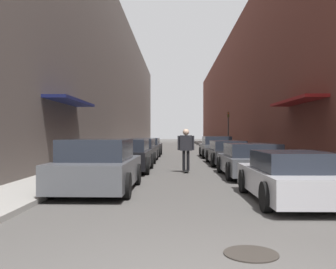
{
  "coord_description": "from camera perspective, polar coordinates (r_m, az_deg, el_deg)",
  "views": [
    {
      "loc": [
        -0.33,
        -3.53,
        1.55
      ],
      "look_at": [
        -0.6,
        10.46,
        1.51
      ],
      "focal_mm": 40.0,
      "sensor_mm": 36.0,
      "label": 1
    }
  ],
  "objects": [
    {
      "name": "parked_car_left_1",
      "position": [
        15.39,
        -6.23,
        -3.23
      ],
      "size": [
        1.98,
        4.01,
        1.33
      ],
      "color": "black",
      "rests_on": "ground"
    },
    {
      "name": "building_row_right",
      "position": [
        39.07,
        12.17,
        6.31
      ],
      "size": [
        4.9,
        69.18,
        11.51
      ],
      "color": "brown",
      "rests_on": "ground"
    },
    {
      "name": "parked_car_left_3",
      "position": [
        26.04,
        -3.28,
        -1.9
      ],
      "size": [
        2.05,
        4.42,
        1.25
      ],
      "color": "black",
      "rests_on": "ground"
    },
    {
      "name": "ground",
      "position": [
        31.25,
        1.71,
        -2.71
      ],
      "size": [
        152.21,
        152.21,
        0.0
      ],
      "primitive_type": "plane",
      "color": "#4C4947"
    },
    {
      "name": "parked_car_left_0",
      "position": [
        10.24,
        -10.58,
        -4.82
      ],
      "size": [
        2.02,
        4.04,
        1.4
      ],
      "color": "#515459",
      "rests_on": "ground"
    },
    {
      "name": "curb_strip_right",
      "position": [
        38.43,
        7.92,
        -2.09
      ],
      "size": [
        1.8,
        69.18,
        0.12
      ],
      "color": "gray",
      "rests_on": "ground"
    },
    {
      "name": "parked_car_right_0",
      "position": [
        8.99,
        18.42,
        -6.18
      ],
      "size": [
        1.92,
        3.94,
        1.15
      ],
      "color": "#B7B7BC",
      "rests_on": "ground"
    },
    {
      "name": "traffic_light",
      "position": [
        33.09,
        9.16,
        1.22
      ],
      "size": [
        0.16,
        0.22,
        3.31
      ],
      "color": "#2D2D2D",
      "rests_on": "curb_strip_right"
    },
    {
      "name": "parked_car_right_1",
      "position": [
        13.8,
        12.49,
        -3.88
      ],
      "size": [
        2.08,
        4.25,
        1.2
      ],
      "color": "#515459",
      "rests_on": "ground"
    },
    {
      "name": "parked_car_right_2",
      "position": [
        18.93,
        8.97,
        -2.77
      ],
      "size": [
        1.85,
        4.8,
        1.19
      ],
      "color": "#232326",
      "rests_on": "ground"
    },
    {
      "name": "parked_car_right_3",
      "position": [
        24.62,
        7.35,
        -1.95
      ],
      "size": [
        2.03,
        4.26,
        1.37
      ],
      "color": "#515459",
      "rests_on": "ground"
    },
    {
      "name": "manhole_cover",
      "position": [
        5.13,
        12.53,
        -17.31
      ],
      "size": [
        0.7,
        0.7,
        0.02
      ],
      "color": "#332D28",
      "rests_on": "ground"
    },
    {
      "name": "building_row_left",
      "position": [
        39.04,
        -9.02,
        7.41
      ],
      "size": [
        4.9,
        69.18,
        12.99
      ],
      "color": "#564C47",
      "rests_on": "ground"
    },
    {
      "name": "parked_car_left_2",
      "position": [
        20.57,
        -4.56,
        -2.44
      ],
      "size": [
        2.07,
        4.68,
        1.28
      ],
      "color": "black",
      "rests_on": "ground"
    },
    {
      "name": "curb_strip_left",
      "position": [
        38.35,
        -4.74,
        -2.09
      ],
      "size": [
        1.8,
        69.18,
        0.12
      ],
      "color": "gray",
      "rests_on": "ground"
    },
    {
      "name": "skateboarder",
      "position": [
        14.91,
        2.75,
        -1.7
      ],
      "size": [
        0.66,
        0.78,
        1.74
      ],
      "color": "black",
      "rests_on": "ground"
    }
  ]
}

